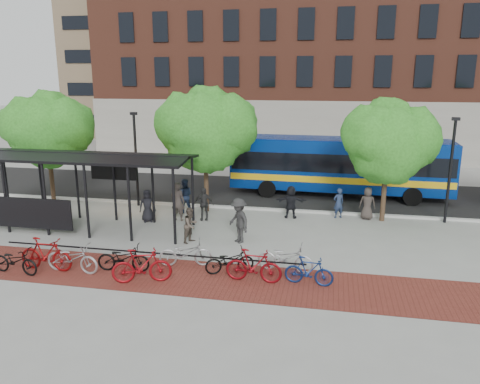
% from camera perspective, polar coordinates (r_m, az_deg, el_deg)
% --- Properties ---
extents(ground, '(160.00, 160.00, 0.00)m').
position_cam_1_polar(ground, '(21.32, 1.43, -5.19)').
color(ground, '#9E9E99').
rests_on(ground, ground).
extents(asphalt_street, '(160.00, 8.00, 0.01)m').
position_cam_1_polar(asphalt_street, '(28.91, 4.12, -0.03)').
color(asphalt_street, black).
rests_on(asphalt_street, ground).
extents(curb, '(160.00, 0.25, 0.12)m').
position_cam_1_polar(curb, '(25.06, 2.98, -2.09)').
color(curb, '#B7B7B2').
rests_on(curb, ground).
extents(brick_strip, '(24.00, 3.00, 0.01)m').
position_cam_1_polar(brick_strip, '(17.28, -8.11, -10.08)').
color(brick_strip, maroon).
rests_on(brick_strip, ground).
extents(bike_rack_rail, '(12.00, 0.05, 0.95)m').
position_cam_1_polar(bike_rack_rail, '(18.48, -11.05, -8.56)').
color(bike_rack_rail, black).
rests_on(bike_rack_rail, ground).
extents(building_brick, '(55.00, 14.00, 20.00)m').
position_cam_1_polar(building_brick, '(46.41, 20.26, 16.92)').
color(building_brick, brown).
rests_on(building_brick, ground).
extents(building_tower, '(22.00, 22.00, 30.00)m').
position_cam_1_polar(building_tower, '(63.40, -7.21, 21.19)').
color(building_tower, '#7A664C').
rests_on(building_tower, ground).
extents(bus_shelter, '(10.60, 3.07, 3.60)m').
position_cam_1_polar(bus_shelter, '(22.88, -19.28, 3.13)').
color(bus_shelter, black).
rests_on(bus_shelter, ground).
extents(tree_a, '(4.90, 4.00, 6.18)m').
position_cam_1_polar(tree_a, '(27.91, -22.30, 7.29)').
color(tree_a, '#382619').
rests_on(tree_a, ground).
extents(tree_b, '(5.15, 4.20, 6.47)m').
position_cam_1_polar(tree_b, '(24.16, -4.01, 7.93)').
color(tree_b, '#382619').
rests_on(tree_b, ground).
extents(tree_c, '(4.66, 3.80, 5.92)m').
position_cam_1_polar(tree_c, '(23.53, 17.79, 6.14)').
color(tree_c, '#382619').
rests_on(tree_c, ground).
extents(lamp_post_left, '(0.35, 0.20, 5.12)m').
position_cam_1_polar(lamp_post_left, '(25.99, -12.57, 4.25)').
color(lamp_post_left, black).
rests_on(lamp_post_left, ground).
extents(lamp_post_right, '(0.35, 0.20, 5.12)m').
position_cam_1_polar(lamp_post_right, '(24.48, 24.28, 2.74)').
color(lamp_post_right, black).
rests_on(lamp_post_right, ground).
extents(bus, '(12.77, 3.30, 3.43)m').
position_cam_1_polar(bus, '(28.28, 12.01, 3.45)').
color(bus, navy).
rests_on(bus, ground).
extents(bike_0, '(1.96, 0.88, 1.00)m').
position_cam_1_polar(bike_0, '(18.95, -25.72, -7.56)').
color(bike_0, black).
rests_on(bike_0, ground).
extents(bike_1, '(2.12, 0.65, 1.26)m').
position_cam_1_polar(bike_1, '(18.76, -22.58, -7.01)').
color(bike_1, maroon).
rests_on(bike_1, ground).
extents(bike_2, '(2.14, 0.87, 1.10)m').
position_cam_1_polar(bike_2, '(18.27, -19.77, -7.59)').
color(bike_2, '#9E9EA0').
rests_on(bike_2, ground).
extents(bike_4, '(2.01, 0.87, 1.02)m').
position_cam_1_polar(bike_4, '(17.83, -14.03, -7.82)').
color(bike_4, black).
rests_on(bike_4, ground).
extents(bike_5, '(2.15, 1.20, 1.24)m').
position_cam_1_polar(bike_5, '(16.71, -11.90, -8.79)').
color(bike_5, maroon).
rests_on(bike_5, ground).
extents(bike_6, '(2.10, 1.14, 1.05)m').
position_cam_1_polar(bike_6, '(17.89, -6.66, -7.36)').
color(bike_6, '#98989A').
rests_on(bike_6, ground).
extents(bike_8, '(1.91, 1.32, 0.95)m').
position_cam_1_polar(bike_8, '(17.18, -1.29, -8.37)').
color(bike_8, black).
rests_on(bike_8, ground).
extents(bike_9, '(2.02, 0.64, 1.20)m').
position_cam_1_polar(bike_9, '(16.43, 1.67, -8.98)').
color(bike_9, maroon).
rests_on(bike_9, ground).
extents(bike_10, '(2.13, 0.92, 1.09)m').
position_cam_1_polar(bike_10, '(17.35, 5.56, -7.95)').
color(bike_10, '#AFAFB2').
rests_on(bike_10, ground).
extents(bike_11, '(1.74, 0.66, 1.02)m').
position_cam_1_polar(bike_11, '(16.41, 8.40, -9.51)').
color(bike_11, navy).
rests_on(bike_11, ground).
extents(pedestrian_0, '(0.94, 0.80, 1.62)m').
position_cam_1_polar(pedestrian_0, '(23.37, -11.21, -1.64)').
color(pedestrian_0, black).
rests_on(pedestrian_0, ground).
extents(pedestrian_1, '(0.74, 0.51, 1.95)m').
position_cam_1_polar(pedestrian_1, '(23.25, -7.59, -1.16)').
color(pedestrian_1, '#3E3632').
rests_on(pedestrian_1, ground).
extents(pedestrian_2, '(1.04, 0.91, 1.81)m').
position_cam_1_polar(pedestrian_2, '(24.59, -6.80, -0.46)').
color(pedestrian_2, '#1D2944').
rests_on(pedestrian_2, ground).
extents(pedestrian_4, '(1.01, 0.50, 1.66)m').
position_cam_1_polar(pedestrian_4, '(23.22, -4.44, -1.45)').
color(pedestrian_4, '#2B2B2B').
rests_on(pedestrian_4, ground).
extents(pedestrian_5, '(1.57, 0.56, 1.67)m').
position_cam_1_polar(pedestrian_5, '(23.63, 6.22, -1.22)').
color(pedestrian_5, black).
rests_on(pedestrian_5, ground).
extents(pedestrian_6, '(0.85, 0.60, 1.64)m').
position_cam_1_polar(pedestrian_6, '(24.14, 15.27, -1.35)').
color(pedestrian_6, '#3A322E').
rests_on(pedestrian_6, ground).
extents(pedestrian_7, '(0.67, 0.58, 1.54)m').
position_cam_1_polar(pedestrian_7, '(24.05, 11.92, -1.33)').
color(pedestrian_7, '#202D4C').
rests_on(pedestrian_7, ground).
extents(pedestrian_8, '(0.84, 0.93, 1.55)m').
position_cam_1_polar(pedestrian_8, '(20.22, -6.02, -4.03)').
color(pedestrian_8, '#4C4238').
rests_on(pedestrian_8, ground).
extents(pedestrian_9, '(1.40, 1.42, 1.96)m').
position_cam_1_polar(pedestrian_9, '(20.04, -0.17, -3.50)').
color(pedestrian_9, '#282828').
rests_on(pedestrian_9, ground).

